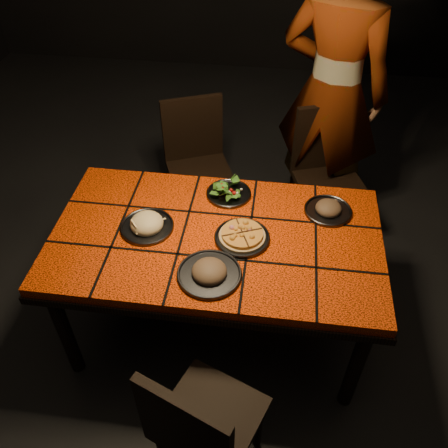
# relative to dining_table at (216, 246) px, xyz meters

# --- Properties ---
(room_shell) EXTENTS (6.04, 7.04, 3.08)m
(room_shell) POSITION_rel_dining_table_xyz_m (0.00, 0.00, 0.83)
(room_shell) COLOR black
(room_shell) RESTS_ON ground
(dining_table) EXTENTS (1.62, 0.92, 0.75)m
(dining_table) POSITION_rel_dining_table_xyz_m (0.00, 0.00, 0.00)
(dining_table) COLOR #FF4108
(dining_table) RESTS_ON ground
(chair_near) EXTENTS (0.51, 0.51, 0.87)m
(chair_near) POSITION_rel_dining_table_xyz_m (0.05, -0.82, -0.18)
(chair_near) COLOR black
(chair_near) RESTS_ON ground
(chair_far_left) EXTENTS (0.53, 0.53, 0.90)m
(chair_far_left) POSITION_rel_dining_table_xyz_m (-0.28, 0.97, -0.16)
(chair_far_left) COLOR black
(chair_far_left) RESTS_ON ground
(chair_far_right) EXTENTS (0.53, 0.53, 0.92)m
(chair_far_right) POSITION_rel_dining_table_xyz_m (0.59, 0.95, -0.15)
(chair_far_right) COLOR black
(chair_far_right) RESTS_ON ground
(diner) EXTENTS (0.81, 0.67, 1.90)m
(diner) POSITION_rel_dining_table_xyz_m (0.56, 1.14, 0.28)
(diner) COLOR brown
(diner) RESTS_ON ground
(plate_pizza) EXTENTS (0.29, 0.29, 0.04)m
(plate_pizza) POSITION_rel_dining_table_xyz_m (0.13, -0.01, 0.10)
(plate_pizza) COLOR #3E3E43
(plate_pizza) RESTS_ON dining_table
(plate_pasta) EXTENTS (0.26, 0.26, 0.09)m
(plate_pasta) POSITION_rel_dining_table_xyz_m (-0.34, 0.00, 0.10)
(plate_pasta) COLOR #3E3E43
(plate_pasta) RESTS_ON dining_table
(plate_salad) EXTENTS (0.24, 0.24, 0.07)m
(plate_salad) POSITION_rel_dining_table_xyz_m (0.02, 0.31, 0.10)
(plate_salad) COLOR #3E3E43
(plate_salad) RESTS_ON dining_table
(plate_mushroom_a) EXTENTS (0.29, 0.29, 0.10)m
(plate_mushroom_a) POSITION_rel_dining_table_xyz_m (0.01, -0.26, 0.10)
(plate_mushroom_a) COLOR #3E3E43
(plate_mushroom_a) RESTS_ON dining_table
(plate_mushroom_b) EXTENTS (0.24, 0.24, 0.08)m
(plate_mushroom_b) POSITION_rel_dining_table_xyz_m (0.54, 0.24, 0.10)
(plate_mushroom_b) COLOR #3E3E43
(plate_mushroom_b) RESTS_ON dining_table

